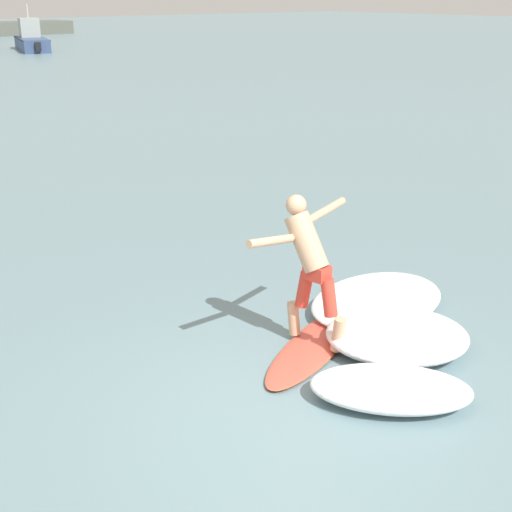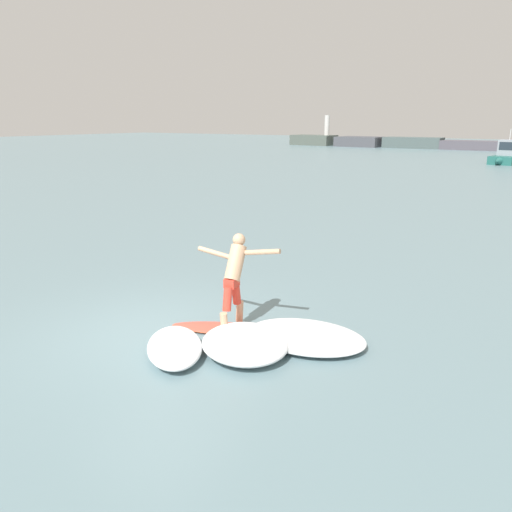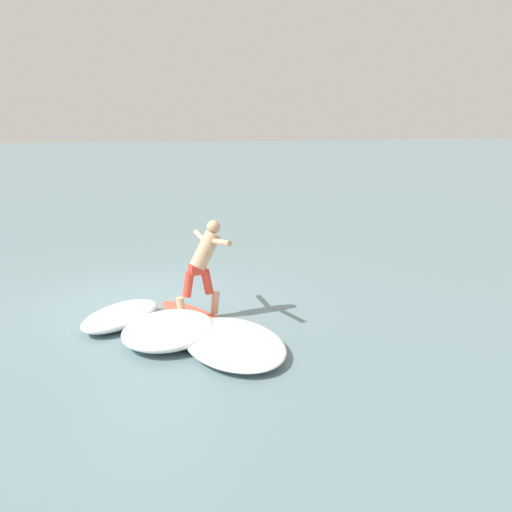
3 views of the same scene
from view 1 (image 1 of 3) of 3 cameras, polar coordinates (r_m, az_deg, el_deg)
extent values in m
plane|color=slate|center=(6.98, 2.61, -12.54)|extent=(200.00, 200.00, 0.00)
cube|color=#56584F|center=(71.83, -17.82, 17.00)|extent=(7.57, 4.26, 1.13)
ellipsoid|color=#E0523F|center=(8.17, 4.73, -7.06)|extent=(2.28, 1.40, 0.07)
ellipsoid|color=#E0523F|center=(9.13, 7.52, -4.06)|extent=(0.41, 0.41, 0.06)
ellipsoid|color=#DB5B2D|center=(8.17, 4.73, -7.06)|extent=(2.30, 1.42, 0.03)
cone|color=black|center=(7.48, 1.93, -10.64)|extent=(0.07, 0.07, 0.14)
cone|color=black|center=(7.55, 3.53, -10.35)|extent=(0.07, 0.07, 0.14)
cone|color=black|center=(7.66, 1.38, -9.83)|extent=(0.07, 0.07, 0.14)
cylinder|color=tan|center=(8.24, 3.04, -5.00)|extent=(0.16, 0.19, 0.40)
cylinder|color=red|center=(7.99, 3.88, -2.67)|extent=(0.18, 0.24, 0.44)
cylinder|color=tan|center=(7.90, 6.58, -6.27)|extent=(0.16, 0.19, 0.40)
cylinder|color=red|center=(7.80, 5.86, -3.32)|extent=(0.18, 0.24, 0.44)
cube|color=red|center=(7.80, 4.91, -1.31)|extent=(0.24, 0.29, 0.16)
cylinder|color=tan|center=(7.78, 4.07, 1.13)|extent=(0.36, 0.59, 0.69)
sphere|color=tan|center=(7.75, 3.23, 4.10)|extent=(0.23, 0.23, 0.23)
cylinder|color=tan|center=(7.46, 1.19, 1.20)|extent=(0.68, 0.19, 0.21)
cylinder|color=tan|center=(8.13, 5.55, 3.62)|extent=(0.68, 0.19, 0.20)
cube|color=#364972|center=(52.14, -17.48, 15.88)|extent=(3.31, 6.31, 0.82)
cone|color=#364972|center=(55.58, -17.91, 16.07)|extent=(1.09, 1.25, 0.82)
cube|color=black|center=(52.12, -17.52, 16.25)|extent=(3.34, 6.26, 0.08)
cube|color=#99A19B|center=(52.76, -17.70, 17.02)|extent=(1.65, 1.90, 1.22)
cube|color=#232D38|center=(53.57, -17.82, 17.20)|extent=(0.96, 0.31, 0.61)
cylinder|color=silver|center=(52.73, -17.82, 18.17)|extent=(0.06, 0.06, 0.90)
cube|color=black|center=(49.00, -17.04, 15.73)|extent=(0.42, 0.37, 0.52)
ellipsoid|color=white|center=(8.20, 11.22, -6.22)|extent=(2.12, 2.09, 0.34)
ellipsoid|color=white|center=(9.19, 9.67, -3.47)|extent=(2.26, 1.72, 0.23)
ellipsoid|color=white|center=(7.21, 10.74, -10.38)|extent=(1.73, 1.75, 0.29)
camera|label=2|loc=(10.08, 61.23, 9.50)|focal=35.00mm
camera|label=3|loc=(13.65, 36.39, 14.47)|focal=35.00mm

